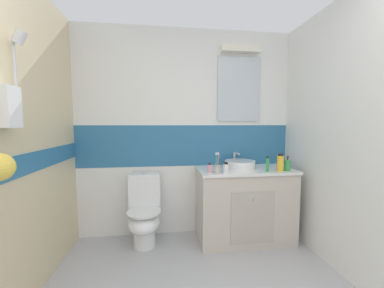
% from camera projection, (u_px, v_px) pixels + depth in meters
% --- Properties ---
extents(wall_back_tiled, '(3.20, 0.20, 2.50)m').
position_uv_depth(wall_back_tiled, '(187.00, 132.00, 2.82)').
color(wall_back_tiled, white).
rests_on(wall_back_tiled, ground_plane).
extents(wall_right_plain, '(0.10, 3.48, 2.50)m').
position_uv_depth(wall_right_plain, '(374.00, 139.00, 1.76)').
color(wall_right_plain, white).
rests_on(wall_right_plain, ground_plane).
extents(vanity_cabinet, '(1.10, 0.56, 0.85)m').
position_uv_depth(vanity_cabinet, '(244.00, 204.00, 2.67)').
color(vanity_cabinet, beige).
rests_on(vanity_cabinet, ground_plane).
extents(sink_basin, '(0.35, 0.40, 0.17)m').
position_uv_depth(sink_basin, '(240.00, 164.00, 2.65)').
color(sink_basin, white).
rests_on(sink_basin, vanity_cabinet).
extents(toilet, '(0.37, 0.50, 0.81)m').
position_uv_depth(toilet, '(144.00, 213.00, 2.55)').
color(toilet, white).
rests_on(toilet, ground_plane).
extents(toothbrush_cup, '(0.07, 0.07, 0.22)m').
position_uv_depth(toothbrush_cup, '(217.00, 168.00, 2.38)').
color(toothbrush_cup, '#B2ADA3').
rests_on(toothbrush_cup, vanity_cabinet).
extents(soap_dispenser, '(0.06, 0.06, 0.16)m').
position_uv_depth(soap_dispenser, '(287.00, 165.00, 2.50)').
color(soap_dispenser, green).
rests_on(soap_dispenser, vanity_cabinet).
extents(lotion_bottle_short, '(0.06, 0.06, 0.11)m').
position_uv_depth(lotion_bottle_short, '(226.00, 168.00, 2.40)').
color(lotion_bottle_short, white).
rests_on(lotion_bottle_short, vanity_cabinet).
extents(toothpaste_tube_upright, '(0.03, 0.03, 0.17)m').
position_uv_depth(toothpaste_tube_upright, '(267.00, 164.00, 2.45)').
color(toothpaste_tube_upright, green).
rests_on(toothpaste_tube_upright, vanity_cabinet).
extents(perfume_flask_small, '(0.04, 0.03, 0.11)m').
position_uv_depth(perfume_flask_small, '(210.00, 168.00, 2.39)').
color(perfume_flask_small, pink).
rests_on(perfume_flask_small, vanity_cabinet).
extents(mouthwash_bottle, '(0.07, 0.07, 0.19)m').
position_uv_depth(mouthwash_bottle, '(280.00, 163.00, 2.48)').
color(mouthwash_bottle, yellow).
rests_on(mouthwash_bottle, vanity_cabinet).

